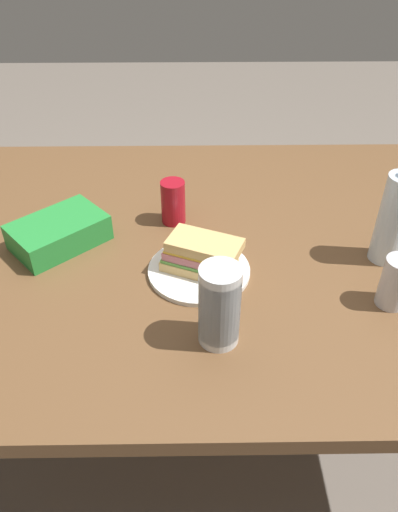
% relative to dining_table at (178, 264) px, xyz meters
% --- Properties ---
extents(ground_plane, '(8.00, 8.00, 0.00)m').
position_rel_dining_table_xyz_m(ground_plane, '(0.00, 0.00, -0.66)').
color(ground_plane, '#70665B').
extents(dining_table, '(1.74, 1.15, 0.73)m').
position_rel_dining_table_xyz_m(dining_table, '(0.00, 0.00, 0.00)').
color(dining_table, brown).
rests_on(dining_table, ground_plane).
extents(paper_plate, '(0.25, 0.25, 0.01)m').
position_rel_dining_table_xyz_m(paper_plate, '(0.05, -0.12, 0.08)').
color(paper_plate, white).
rests_on(paper_plate, dining_table).
extents(sandwich, '(0.21, 0.15, 0.08)m').
position_rel_dining_table_xyz_m(sandwich, '(0.06, -0.12, 0.13)').
color(sandwich, '#DBB26B').
rests_on(sandwich, paper_plate).
extents(soda_can_red, '(0.07, 0.07, 0.12)m').
position_rel_dining_table_xyz_m(soda_can_red, '(-0.01, 0.10, 0.13)').
color(soda_can_red, maroon).
rests_on(soda_can_red, dining_table).
extents(chip_bag, '(0.27, 0.27, 0.07)m').
position_rel_dining_table_xyz_m(chip_bag, '(-0.30, -0.00, 0.11)').
color(chip_bag, '#268C38').
rests_on(chip_bag, dining_table).
extents(water_bottle_tall, '(0.08, 0.08, 0.25)m').
position_rel_dining_table_xyz_m(water_bottle_tall, '(0.52, -0.07, 0.19)').
color(water_bottle_tall, silver).
rests_on(water_bottle_tall, dining_table).
extents(plastic_cup_stack, '(0.08, 0.08, 0.18)m').
position_rel_dining_table_xyz_m(plastic_cup_stack, '(0.09, -0.34, 0.17)').
color(plastic_cup_stack, silver).
rests_on(plastic_cup_stack, dining_table).
extents(soda_can_silver, '(0.07, 0.07, 0.12)m').
position_rel_dining_table_xyz_m(soda_can_silver, '(0.48, -0.24, 0.13)').
color(soda_can_silver, silver).
rests_on(soda_can_silver, dining_table).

